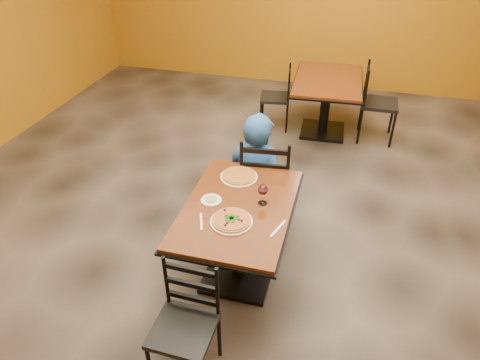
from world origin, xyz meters
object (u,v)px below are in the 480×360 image
(pizza_far, at_px, (239,175))
(plate_far, at_px, (239,177))
(table_main, at_px, (238,226))
(chair_second_left, at_px, (275,98))
(table_second, at_px, (327,93))
(chair_main_near, at_px, (183,330))
(chair_second_right, at_px, (379,104))
(plate_main, at_px, (231,221))
(pizza_main, at_px, (231,220))
(side_plate, at_px, (211,200))
(chair_main_far, at_px, (266,179))
(wine_glass, at_px, (263,194))
(diner, at_px, (257,167))

(pizza_far, bearing_deg, plate_far, -45.00)
(table_main, distance_m, chair_second_left, 2.84)
(table_second, distance_m, chair_main_near, 3.79)
(table_second, distance_m, chair_second_right, 0.67)
(plate_main, distance_m, pizza_main, 0.02)
(table_main, relative_size, side_plate, 7.69)
(chair_main_far, xyz_separation_m, side_plate, (-0.27, -0.78, 0.26))
(chair_second_right, distance_m, plate_main, 3.22)
(chair_main_near, bearing_deg, table_main, 84.74)
(chair_second_left, bearing_deg, chair_main_far, 0.45)
(chair_second_left, relative_size, pizza_far, 3.00)
(table_main, height_order, chair_main_near, chair_main_near)
(table_main, relative_size, wine_glass, 6.83)
(chair_main_near, height_order, wine_glass, wine_glass)
(plate_far, bearing_deg, table_main, -75.75)
(chair_main_far, height_order, plate_far, chair_main_far)
(plate_far, bearing_deg, chair_second_right, 64.48)
(chair_main_far, distance_m, wine_glass, 0.80)
(chair_main_near, bearing_deg, wine_glass, 76.02)
(chair_main_near, relative_size, pizza_main, 3.01)
(table_main, relative_size, chair_second_left, 1.46)
(table_main, bearing_deg, side_plate, 177.22)
(table_main, distance_m, chair_main_near, 0.95)
(chair_main_far, distance_m, chair_second_right, 2.28)
(plate_main, height_order, side_plate, same)
(plate_far, xyz_separation_m, wine_glass, (0.27, -0.30, 0.08))
(chair_second_left, distance_m, plate_far, 2.47)
(table_second, relative_size, chair_main_far, 1.32)
(table_second, bearing_deg, diner, -103.25)
(plate_main, bearing_deg, diner, 92.90)
(table_second, bearing_deg, plate_main, -97.60)
(plate_far, height_order, side_plate, same)
(diner, bearing_deg, pizza_main, 108.39)
(chair_main_near, relative_size, plate_main, 2.76)
(chair_main_near, distance_m, chair_second_right, 3.94)
(table_main, relative_size, plate_main, 3.97)
(diner, bearing_deg, chair_main_near, 103.73)
(plate_far, bearing_deg, chair_second_left, 93.82)
(chair_main_near, xyz_separation_m, chair_second_right, (1.18, 3.76, 0.06))
(chair_second_left, relative_size, wine_glass, 4.67)
(plate_main, bearing_deg, chair_second_right, 70.52)
(chair_second_right, xyz_separation_m, pizza_far, (-1.17, -2.45, 0.28))
(pizza_far, height_order, side_plate, pizza_far)
(pizza_main, bearing_deg, table_second, 82.40)
(chair_second_right, relative_size, plate_far, 3.14)
(chair_main_near, relative_size, plate_far, 2.76)
(table_main, height_order, wine_glass, wine_glass)
(chair_main_far, bearing_deg, pizza_far, 63.31)
(chair_main_near, height_order, side_plate, chair_main_near)
(table_second, height_order, side_plate, side_plate)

